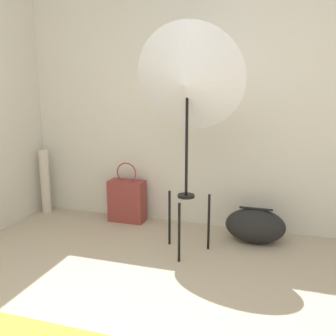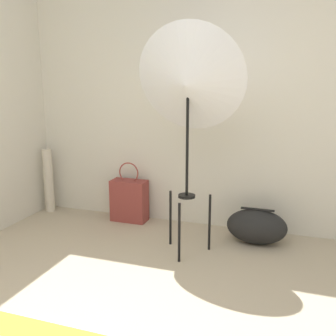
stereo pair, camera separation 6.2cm
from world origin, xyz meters
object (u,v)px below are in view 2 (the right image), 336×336
tote_bag (129,200)px  duffel_bag (257,226)px  paper_roll (49,181)px  photo_umbrella (188,83)px

tote_bag → duffel_bag: tote_bag is taller
duffel_bag → paper_roll: size_ratio=0.77×
photo_umbrella → duffel_bag: 1.32m
photo_umbrella → paper_roll: size_ratio=2.70×
photo_umbrella → paper_roll: (-1.62, 0.49, -0.99)m
photo_umbrella → tote_bag: (-0.72, 0.50, -1.11)m
paper_roll → tote_bag: bearing=0.5°
photo_umbrella → tote_bag: 1.41m
photo_umbrella → paper_roll: photo_umbrella is taller
paper_roll → photo_umbrella: bearing=-17.0°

